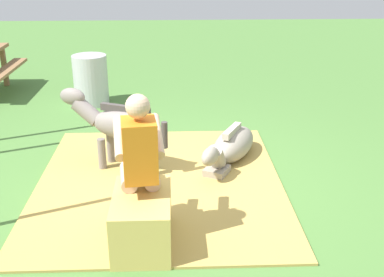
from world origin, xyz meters
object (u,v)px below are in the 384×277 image
hay_bale (142,220)px  pony_standing (119,124)px  person_seated (139,158)px  pony_lying (231,146)px  water_barrel (91,80)px

hay_bale → pony_standing: size_ratio=0.62×
hay_bale → person_seated: size_ratio=0.58×
pony_lying → water_barrel: (2.31, 2.00, 0.21)m
pony_lying → water_barrel: 3.07m
person_seated → water_barrel: bearing=15.0°
hay_bale → water_barrel: bearing=14.6°
person_seated → pony_lying: person_seated is taller
person_seated → pony_standing: size_ratio=1.07×
hay_bale → pony_standing: bearing=12.3°
pony_lying → person_seated: bearing=147.4°
water_barrel → pony_standing: bearing=-164.1°
pony_standing → pony_lying: 1.36m
water_barrel → hay_bale: bearing=-165.4°
hay_bale → pony_lying: hay_bale is taller
person_seated → pony_standing: 1.41m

